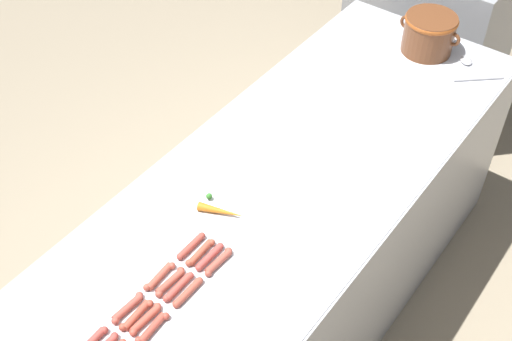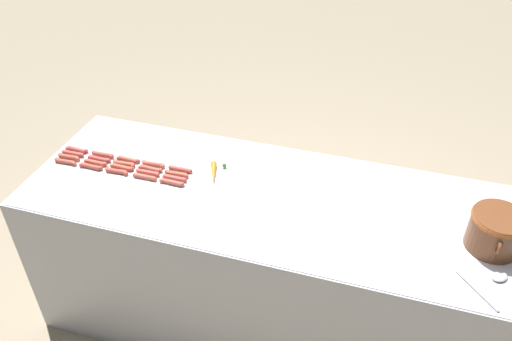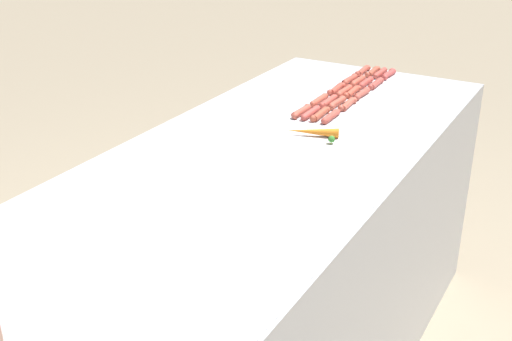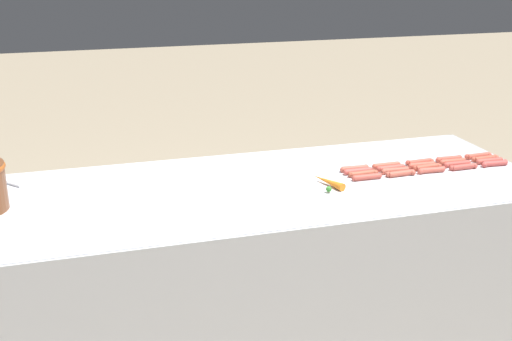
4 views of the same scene
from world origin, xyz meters
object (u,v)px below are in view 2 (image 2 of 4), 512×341
object	(u,v)px
hot_dog_3	(153,164)
hot_dog_8	(150,169)
hot_dog_7	(124,164)
hot_dog_19	(172,182)
hot_dog_0	(77,150)
hot_dog_17	(116,171)
carrot	(214,173)
hot_dog_9	(177,174)
hot_dog_11	(95,163)
hot_dog_13	(148,173)
hot_dog_14	(175,178)
hot_dog_15	(66,162)
hot_dog_2	(128,159)
serving_spoon	(492,281)
hot_dog_16	(91,167)
bean_pot	(496,229)
hot_dog_5	(73,153)
hot_dog_6	(99,159)
hot_dog_12	(122,167)
hot_dog_18	(145,177)
hot_dog_4	(180,169)
hot_dog_1	(103,154)

from	to	relation	value
hot_dog_3	hot_dog_8	world-z (taller)	same
hot_dog_7	hot_dog_19	bearing A→B (deg)	76.71
hot_dog_0	hot_dog_7	world-z (taller)	same
hot_dog_7	hot_dog_17	world-z (taller)	same
hot_dog_8	carrot	bearing A→B (deg)	100.26
hot_dog_8	hot_dog_9	xyz separation A→B (m)	(0.00, 0.15, 0.00)
hot_dog_8	hot_dog_11	world-z (taller)	same
hot_dog_8	hot_dog_13	distance (m)	0.03
hot_dog_14	hot_dog_15	xyz separation A→B (m)	(0.04, -0.60, 0.00)
hot_dog_2	serving_spoon	bearing A→B (deg)	79.90
hot_dog_13	hot_dog_16	size ratio (longest dim) A/B	1.00
hot_dog_15	hot_dog_17	distance (m)	0.30
hot_dog_3	hot_dog_9	size ratio (longest dim) A/B	1.00
bean_pot	hot_dog_0	bearing A→B (deg)	-92.79
hot_dog_7	hot_dog_5	bearing A→B (deg)	-90.49
hot_dog_6	hot_dog_19	world-z (taller)	same
hot_dog_6	hot_dog_7	bearing A→B (deg)	90.18
hot_dog_9	carrot	bearing A→B (deg)	108.41
hot_dog_2	serving_spoon	world-z (taller)	hot_dog_2
hot_dog_3	hot_dog_13	world-z (taller)	same
hot_dog_5	hot_dog_3	bearing A→B (deg)	94.90
hot_dog_11	bean_pot	distance (m)	1.94
hot_dog_9	hot_dog_14	bearing A→B (deg)	8.20
hot_dog_13	bean_pot	world-z (taller)	bean_pot
hot_dog_13	hot_dog_17	xyz separation A→B (m)	(0.04, -0.16, 0.00)
hot_dog_17	bean_pot	distance (m)	1.80
hot_dog_6	hot_dog_13	xyz separation A→B (m)	(0.03, 0.30, 0.00)
hot_dog_13	hot_dog_16	distance (m)	0.31
hot_dog_12	hot_dog_17	bearing A→B (deg)	-15.25
carrot	hot_dog_18	bearing A→B (deg)	-68.10
hot_dog_18	carrot	xyz separation A→B (m)	(-0.13, 0.32, 0.00)
hot_dog_8	hot_dog_14	bearing A→B (deg)	76.54
hot_dog_0	hot_dog_5	xyz separation A→B (m)	(0.04, -0.00, 0.00)
hot_dog_3	hot_dog_14	distance (m)	0.17
hot_dog_7	hot_dog_15	distance (m)	0.31
hot_dog_9	hot_dog_14	distance (m)	0.04
hot_dog_15	hot_dog_18	bearing A→B (deg)	90.48
hot_dog_4	hot_dog_9	xyz separation A→B (m)	(0.04, -0.00, 0.00)
hot_dog_15	serving_spoon	size ratio (longest dim) A/B	0.59
hot_dog_13	hot_dog_16	world-z (taller)	same
hot_dog_15	hot_dog_17	size ratio (longest dim) A/B	1.00
hot_dog_9	hot_dog_11	distance (m)	0.45
hot_dog_13	hot_dog_1	bearing A→B (deg)	-103.86
hot_dog_13	hot_dog_9	bearing A→B (deg)	102.75
hot_dog_3	hot_dog_12	distance (m)	0.16
hot_dog_2	hot_dog_14	size ratio (longest dim) A/B	1.00
hot_dog_8	hot_dog_17	size ratio (longest dim) A/B	1.00
hot_dog_0	hot_dog_19	size ratio (longest dim) A/B	1.00
hot_dog_8	hot_dog_12	size ratio (longest dim) A/B	1.00
carrot	hot_dog_5	bearing A→B (deg)	-85.85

